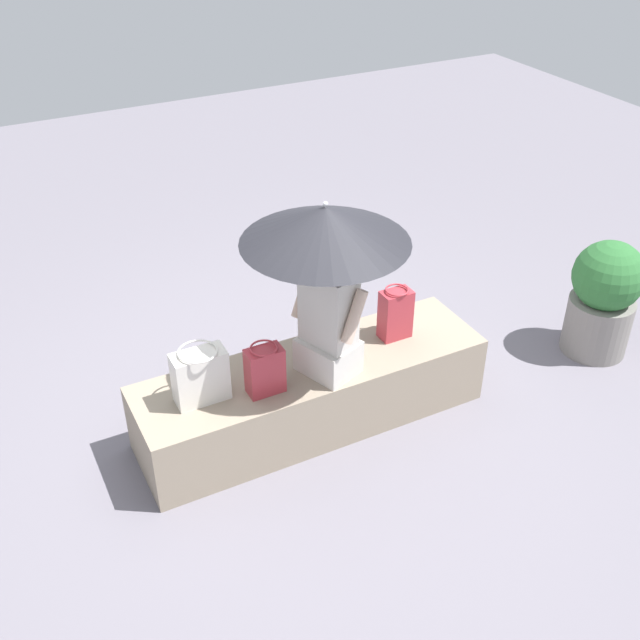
{
  "coord_description": "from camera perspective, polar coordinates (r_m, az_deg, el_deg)",
  "views": [
    {
      "loc": [
        -1.73,
        -3.46,
        3.36
      ],
      "look_at": [
        0.03,
        -0.05,
        0.83
      ],
      "focal_mm": 42.94,
      "sensor_mm": 36.0,
      "label": 1
    }
  ],
  "objects": [
    {
      "name": "stone_bench",
      "position": [
        4.97,
        -0.58,
        -5.46
      ],
      "size": [
        2.28,
        0.63,
        0.48
      ],
      "primitive_type": "cube",
      "color": "gray",
      "rests_on": "ground"
    },
    {
      "name": "tote_bag_canvas",
      "position": [
        4.5,
        -8.92,
        -4.12
      ],
      "size": [
        0.32,
        0.23,
        0.35
      ],
      "color": "silver",
      "rests_on": "stone_bench"
    },
    {
      "name": "planter_near",
      "position": [
        5.89,
        20.39,
        1.62
      ],
      "size": [
        0.51,
        0.51,
        0.89
      ],
      "color": "gray",
      "rests_on": "ground"
    },
    {
      "name": "shoulder_bag_spare",
      "position": [
        4.53,
        -4.13,
        -3.73
      ],
      "size": [
        0.22,
        0.17,
        0.32
      ],
      "color": "#B2333D",
      "rests_on": "stone_bench"
    },
    {
      "name": "person_seated",
      "position": [
        4.55,
        0.63,
        0.17
      ],
      "size": [
        0.38,
        0.51,
        0.9
      ],
      "color": "beige",
      "rests_on": "stone_bench"
    },
    {
      "name": "parasol",
      "position": [
        4.24,
        0.4,
        7.12
      ],
      "size": [
        0.97,
        0.97,
        1.14
      ],
      "color": "#B7B7BC",
      "rests_on": "stone_bench"
    },
    {
      "name": "handbag_black",
      "position": [
        5.0,
        5.65,
        0.48
      ],
      "size": [
        0.2,
        0.15,
        0.36
      ],
      "color": "#B2333D",
      "rests_on": "stone_bench"
    },
    {
      "name": "ground_plane",
      "position": [
        5.13,
        -0.57,
        -7.53
      ],
      "size": [
        14.0,
        14.0,
        0.0
      ],
      "primitive_type": "plane",
      "color": "slate"
    }
  ]
}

